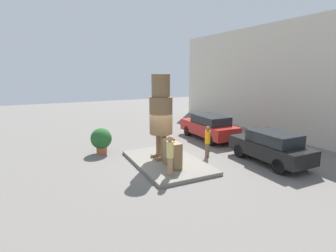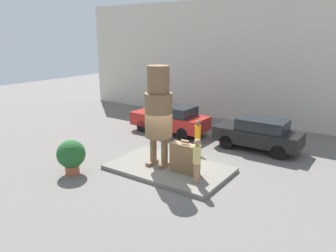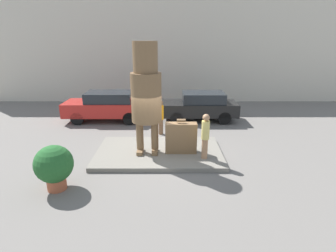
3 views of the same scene
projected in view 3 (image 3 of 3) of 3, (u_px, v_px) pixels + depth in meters
The scene contains 10 objects.
ground_plane at pixel (160, 154), 10.78m from camera, with size 60.00×60.00×0.00m, color slate.
pedestal at pixel (160, 152), 10.76m from camera, with size 5.08×3.13×0.18m.
building_backdrop at pixel (164, 47), 18.85m from camera, with size 28.00×0.60×7.93m.
statue_figure at pixel (147, 91), 9.82m from camera, with size 1.16×1.16×4.28m.
giant_suitcase at pixel (182, 138), 10.38m from camera, with size 1.24×0.42×1.40m.
tourist at pixel (206, 135), 9.74m from camera, with size 0.30×0.30×1.75m.
parked_car_red at pixel (108, 106), 14.96m from camera, with size 4.63×1.80×1.68m.
parked_car_black at pixel (201, 106), 14.99m from camera, with size 4.26×1.75×1.64m.
planter_pot at pixel (55, 165), 8.07m from camera, with size 1.18×1.18×1.47m.
worker_hivis at pixel (162, 116), 12.79m from camera, with size 0.29×0.29×1.72m.
Camera 3 is at (0.37, -9.85, 4.54)m, focal length 28.00 mm.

